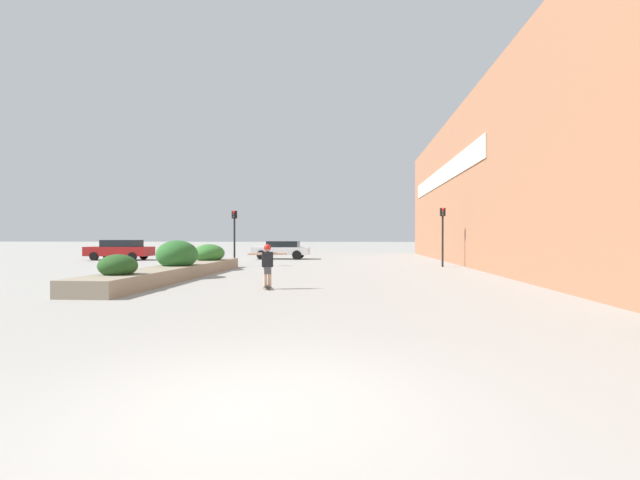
% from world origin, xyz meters
% --- Properties ---
extents(ground_plane, '(300.00, 300.00, 0.00)m').
position_xyz_m(ground_plane, '(0.00, 0.00, 0.00)').
color(ground_plane, gray).
extents(building_wall_right, '(0.67, 44.16, 9.56)m').
position_xyz_m(building_wall_right, '(7.58, 18.75, 4.79)').
color(building_wall_right, '#9E6647').
rests_on(building_wall_right, ground_plane).
extents(planter_box, '(1.73, 12.76, 1.56)m').
position_xyz_m(planter_box, '(-6.40, 13.49, 0.50)').
color(planter_box, gray).
rests_on(planter_box, ground_plane).
extents(skateboard, '(0.41, 0.71, 0.09)m').
position_xyz_m(skateboard, '(-1.83, 9.58, 0.07)').
color(skateboard, black).
rests_on(skateboard, ground_plane).
extents(skateboarder, '(1.24, 0.47, 1.37)m').
position_xyz_m(skateboarder, '(-1.83, 9.58, 0.92)').
color(skateboarder, tan).
rests_on(skateboarder, skateboard).
extents(car_leftmost, '(4.65, 1.88, 1.48)m').
position_xyz_m(car_leftmost, '(-16.29, 26.22, 0.78)').
color(car_leftmost, maroon).
rests_on(car_leftmost, ground_plane).
extents(car_center_left, '(4.34, 2.00, 1.38)m').
position_xyz_m(car_center_left, '(-4.59, 28.53, 0.75)').
color(car_center_left, silver).
rests_on(car_center_left, ground_plane).
extents(traffic_light_left, '(0.28, 0.30, 3.23)m').
position_xyz_m(traffic_light_left, '(-6.00, 20.40, 2.22)').
color(traffic_light_left, black).
rests_on(traffic_light_left, ground_plane).
extents(traffic_light_right, '(0.28, 0.30, 3.34)m').
position_xyz_m(traffic_light_right, '(5.99, 20.58, 2.29)').
color(traffic_light_right, black).
rests_on(traffic_light_right, ground_plane).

